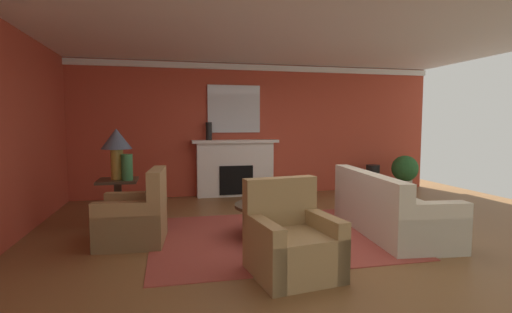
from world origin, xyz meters
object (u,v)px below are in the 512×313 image
vase_on_side_table (127,167)px  potted_plant (405,171)px  fireplace (235,169)px  mantel_mirror (234,109)px  armchair_near_window (136,219)px  side_table (118,199)px  coffee_table (272,212)px  table_lamp (116,144)px  vase_mantel_left (209,131)px  sofa (388,211)px  vase_tall_corner (373,179)px  armchair_facing_fireplace (291,244)px

vase_on_side_table → potted_plant: bearing=14.9°
fireplace → mantel_mirror: (0.00, 0.12, 1.27)m
armchair_near_window → side_table: (-0.32, 0.92, 0.09)m
coffee_table → table_lamp: size_ratio=1.33×
fireplace → table_lamp: (-2.10, -1.95, 0.67)m
vase_on_side_table → side_table: bearing=141.3°
fireplace → side_table: bearing=-137.2°
fireplace → coffee_table: size_ratio=1.80×
side_table → vase_mantel_left: 2.63m
fireplace → potted_plant: (3.62, -0.58, -0.07)m
sofa → vase_mantel_left: 3.93m
mantel_mirror → table_lamp: mantel_mirror is taller
vase_on_side_table → mantel_mirror: bearing=48.3°
armchair_near_window → potted_plant: 5.87m
vase_on_side_table → vase_mantel_left: 2.50m
armchair_near_window → vase_mantel_left: vase_mantel_left is taller
mantel_mirror → vase_mantel_left: size_ratio=3.03×
fireplace → potted_plant: bearing=-9.2°
armchair_near_window → coffee_table: size_ratio=0.95×
sofa → armchair_near_window: bearing=175.1°
mantel_mirror → vase_on_side_table: bearing=-131.7°
fireplace → side_table: fireplace is taller
vase_on_side_table → armchair_near_window: bearing=-78.3°
vase_on_side_table → sofa: bearing=-17.1°
mantel_mirror → vase_on_side_table: 3.08m
mantel_mirror → coffee_table: size_ratio=1.11×
fireplace → vase_mantel_left: 0.98m
vase_tall_corner → side_table: bearing=-162.1°
table_lamp → vase_tall_corner: (5.12, 1.65, -0.92)m
sofa → vase_on_side_table: size_ratio=5.73×
sofa → potted_plant: sofa is taller
coffee_table → potted_plant: bearing=33.5°
armchair_facing_fireplace → vase_mantel_left: vase_mantel_left is taller
table_lamp → armchair_facing_fireplace: bearing=-50.2°
armchair_near_window → table_lamp: 1.34m
table_lamp → potted_plant: size_ratio=0.90×
armchair_near_window → vase_tall_corner: bearing=28.2°
armchair_near_window → armchair_facing_fireplace: 2.14m
sofa → coffee_table: 1.64m
sofa → coffee_table: size_ratio=2.18×
armchair_facing_fireplace → side_table: armchair_facing_fireplace is taller
sofa → potted_plant: size_ratio=2.62×
vase_tall_corner → fireplace: bearing=174.3°
table_lamp → vase_mantel_left: bearing=50.8°
mantel_mirror → vase_tall_corner: 3.41m
sofa → armchair_near_window: size_ratio=2.29×
mantel_mirror → sofa: bearing=-63.9°
armchair_facing_fireplace → side_table: bearing=129.8°
mantel_mirror → vase_on_side_table: size_ratio=2.92×
armchair_facing_fireplace → table_lamp: size_ratio=1.27×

